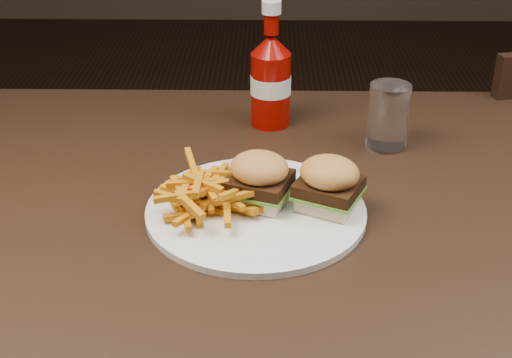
{
  "coord_description": "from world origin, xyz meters",
  "views": [
    {
      "loc": [
        -0.05,
        -0.91,
        1.27
      ],
      "look_at": [
        -0.06,
        -0.05,
        0.8
      ],
      "focal_mm": 50.0,
      "sensor_mm": 36.0,
      "label": 1
    }
  ],
  "objects_px": {
    "dining_table": "(300,204)",
    "chair_far": "(509,191)",
    "plate": "(256,211)",
    "tumbler": "(388,115)",
    "ketchup_bottle": "(271,92)"
  },
  "relations": [
    {
      "from": "ketchup_bottle",
      "to": "dining_table",
      "type": "bearing_deg",
      "value": -79.79
    },
    {
      "from": "dining_table",
      "to": "chair_far",
      "type": "relative_size",
      "value": 3.18
    },
    {
      "from": "plate",
      "to": "tumbler",
      "type": "xyz_separation_m",
      "value": [
        0.21,
        0.22,
        0.05
      ]
    },
    {
      "from": "dining_table",
      "to": "plate",
      "type": "bearing_deg",
      "value": -135.67
    },
    {
      "from": "ketchup_bottle",
      "to": "tumbler",
      "type": "bearing_deg",
      "value": -24.2
    },
    {
      "from": "dining_table",
      "to": "tumbler",
      "type": "distance_m",
      "value": 0.23
    },
    {
      "from": "dining_table",
      "to": "plate",
      "type": "height_order",
      "value": "plate"
    },
    {
      "from": "dining_table",
      "to": "ketchup_bottle",
      "type": "relative_size",
      "value": 8.77
    },
    {
      "from": "tumbler",
      "to": "plate",
      "type": "bearing_deg",
      "value": -133.84
    },
    {
      "from": "dining_table",
      "to": "chair_far",
      "type": "bearing_deg",
      "value": 47.39
    },
    {
      "from": "chair_far",
      "to": "tumbler",
      "type": "relative_size",
      "value": 3.63
    },
    {
      "from": "chair_far",
      "to": "plate",
      "type": "relative_size",
      "value": 1.24
    },
    {
      "from": "chair_far",
      "to": "plate",
      "type": "bearing_deg",
      "value": 35.86
    },
    {
      "from": "chair_far",
      "to": "plate",
      "type": "height_order",
      "value": "plate"
    },
    {
      "from": "plate",
      "to": "ketchup_bottle",
      "type": "bearing_deg",
      "value": 86.21
    }
  ]
}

